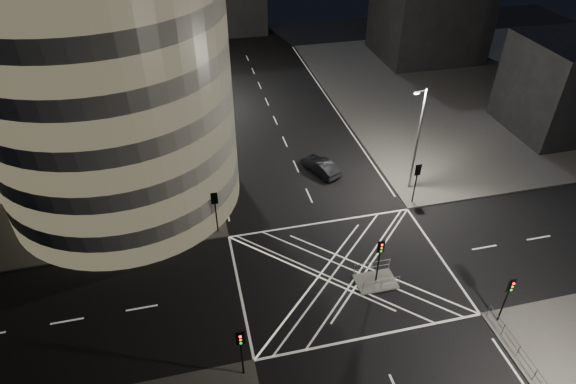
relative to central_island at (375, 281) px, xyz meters
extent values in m
plane|color=black|center=(-2.00, 1.50, -0.07)|extent=(120.00, 120.00, 0.00)
cube|color=#4B4946|center=(-31.00, 28.50, 0.00)|extent=(42.00, 42.00, 0.15)
cube|color=#4B4946|center=(27.00, 28.50, 0.00)|extent=(42.00, 42.00, 0.15)
cube|color=slate|center=(0.00, 0.00, 0.00)|extent=(3.00, 2.00, 0.15)
cylinder|color=gray|center=(-18.00, 15.50, 12.57)|extent=(20.00, 20.00, 25.00)
cube|color=black|center=(24.00, 41.50, 7.58)|extent=(14.00, 12.00, 15.00)
cube|color=black|center=(28.00, 17.50, 5.08)|extent=(10.00, 10.00, 10.00)
cylinder|color=black|center=(-12.50, 10.50, 1.60)|extent=(0.32, 0.32, 3.04)
ellipsoid|color=black|center=(-12.50, 10.50, 4.39)|extent=(4.62, 4.62, 5.32)
cylinder|color=black|center=(-12.50, 16.50, 1.71)|extent=(0.32, 0.32, 3.28)
ellipsoid|color=black|center=(-12.50, 16.50, 4.64)|extent=(4.69, 4.69, 5.39)
cylinder|color=black|center=(-12.50, 22.50, 1.55)|extent=(0.32, 0.32, 2.95)
ellipsoid|color=black|center=(-12.50, 22.50, 4.09)|extent=(3.87, 3.87, 4.45)
cylinder|color=black|center=(-12.50, 28.50, 2.02)|extent=(0.32, 0.32, 3.89)
ellipsoid|color=black|center=(-12.50, 28.50, 5.51)|extent=(5.62, 5.62, 6.46)
cylinder|color=black|center=(-12.50, 34.50, 1.73)|extent=(0.32, 0.32, 3.32)
ellipsoid|color=black|center=(-12.50, 34.50, 4.44)|extent=(3.81, 3.81, 4.38)
cylinder|color=black|center=(-10.80, 8.30, 1.57)|extent=(0.12, 0.12, 3.00)
cube|color=black|center=(-10.80, 8.30, 3.52)|extent=(0.28, 0.22, 0.90)
cube|color=black|center=(-10.80, 8.30, 3.52)|extent=(0.55, 0.04, 1.10)
cylinder|color=black|center=(-10.80, -5.30, 1.57)|extent=(0.12, 0.12, 3.00)
cube|color=black|center=(-10.80, -5.30, 3.52)|extent=(0.28, 0.22, 0.90)
cube|color=black|center=(-10.80, -5.30, 3.52)|extent=(0.55, 0.04, 1.10)
cylinder|color=black|center=(6.80, 8.30, 1.57)|extent=(0.12, 0.12, 3.00)
cube|color=black|center=(6.80, 8.30, 3.52)|extent=(0.28, 0.22, 0.90)
cube|color=black|center=(6.80, 8.30, 3.52)|extent=(0.55, 0.04, 1.10)
cylinder|color=black|center=(6.80, -5.30, 1.57)|extent=(0.12, 0.12, 3.00)
cube|color=black|center=(6.80, -5.30, 3.52)|extent=(0.28, 0.22, 0.90)
cube|color=black|center=(6.80, -5.30, 3.52)|extent=(0.55, 0.04, 1.10)
cylinder|color=black|center=(0.00, 0.00, 1.57)|extent=(0.12, 0.12, 3.00)
cube|color=black|center=(0.00, 0.00, 3.52)|extent=(0.28, 0.22, 0.90)
cube|color=black|center=(0.00, 0.00, 3.52)|extent=(0.55, 0.04, 1.10)
cylinder|color=slate|center=(-11.50, 13.50, 5.08)|extent=(0.20, 0.20, 10.00)
cylinder|color=slate|center=(-11.05, 13.50, 9.93)|extent=(0.90, 0.10, 0.10)
cube|color=slate|center=(-10.60, 13.50, 9.83)|extent=(0.50, 0.25, 0.18)
cube|color=white|center=(-10.60, 13.50, 9.72)|extent=(0.42, 0.20, 0.05)
cylinder|color=slate|center=(-11.50, 31.50, 5.08)|extent=(0.20, 0.20, 10.00)
cylinder|color=slate|center=(-11.05, 31.50, 9.93)|extent=(0.90, 0.10, 0.10)
cube|color=slate|center=(-10.60, 31.50, 9.83)|extent=(0.50, 0.25, 0.18)
cube|color=white|center=(-10.60, 31.50, 9.72)|extent=(0.42, 0.20, 0.05)
cylinder|color=slate|center=(7.50, 10.50, 5.08)|extent=(0.20, 0.20, 10.00)
cylinder|color=slate|center=(7.05, 10.50, 9.93)|extent=(0.90, 0.10, 0.10)
cube|color=slate|center=(6.60, 10.50, 9.83)|extent=(0.50, 0.25, 0.18)
cube|color=white|center=(6.60, 10.50, 9.72)|extent=(0.42, 0.20, 0.05)
cube|color=slate|center=(0.00, -0.90, 0.62)|extent=(2.80, 0.06, 1.10)
cube|color=slate|center=(0.00, 0.90, 0.62)|extent=(2.80, 0.06, 1.10)
imported|color=black|center=(0.08, 14.91, 0.66)|extent=(3.28, 4.72, 1.48)
camera|label=1|loc=(-12.06, -22.61, 26.82)|focal=30.00mm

